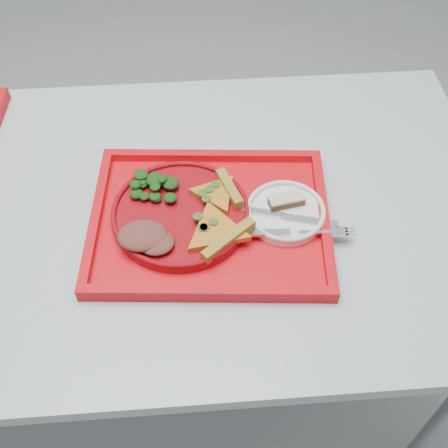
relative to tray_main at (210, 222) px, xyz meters
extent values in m
plane|color=#969A9E|center=(-0.22, 0.05, -0.76)|extent=(10.00, 10.00, 0.00)
cube|color=#9DA8B0|center=(-0.22, 0.05, -0.02)|extent=(1.60, 0.80, 0.03)
cylinder|color=gray|center=(0.50, -0.27, -0.40)|extent=(0.05, 0.05, 0.72)
cylinder|color=gray|center=(0.50, 0.37, -0.40)|extent=(0.05, 0.05, 0.72)
cube|color=red|center=(0.00, 0.00, 0.00)|extent=(0.48, 0.39, 0.01)
cylinder|color=maroon|center=(-0.06, 0.01, 0.02)|extent=(0.26, 0.26, 0.02)
cylinder|color=white|center=(0.14, 0.00, 0.01)|extent=(0.15, 0.15, 0.01)
ellipsoid|color=black|center=(-0.10, 0.07, 0.04)|extent=(0.08, 0.07, 0.04)
ellipsoid|color=brown|center=(-0.12, -0.05, 0.04)|extent=(0.09, 0.07, 0.03)
cube|color=#482C18|center=(0.15, 0.02, 0.03)|extent=(0.07, 0.04, 0.01)
cube|color=beige|center=(0.15, 0.02, 0.04)|extent=(0.07, 0.04, 0.00)
cube|color=silver|center=(0.15, -0.02, 0.02)|extent=(0.18, 0.07, 0.01)
cube|color=silver|center=(0.16, -0.05, 0.02)|extent=(0.19, 0.03, 0.01)
camera|label=1|loc=(-0.02, -0.68, 0.84)|focal=45.00mm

